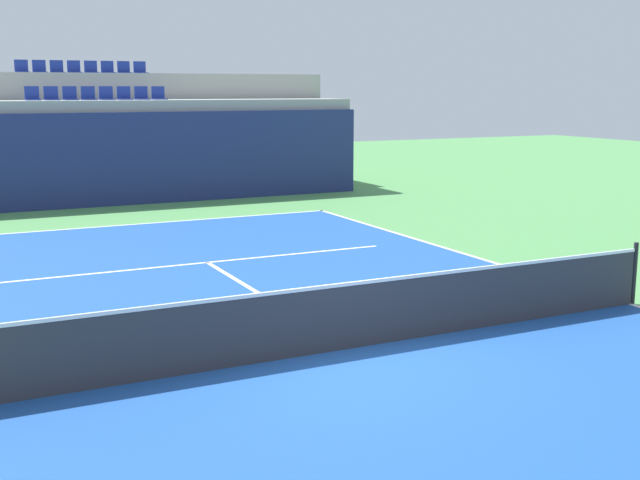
# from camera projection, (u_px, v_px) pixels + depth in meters

# --- Properties ---
(ground_plane) EXTENTS (80.00, 80.00, 0.00)m
(ground_plane) POSITION_uv_depth(u_px,v_px,m) (350.00, 349.00, 11.47)
(ground_plane) COLOR #4C8C4C
(court_surface) EXTENTS (11.00, 24.00, 0.01)m
(court_surface) POSITION_uv_depth(u_px,v_px,m) (350.00, 349.00, 11.47)
(court_surface) COLOR #1E4C99
(court_surface) RESTS_ON ground_plane
(baseline_far) EXTENTS (11.00, 0.10, 0.00)m
(baseline_far) POSITION_uv_depth(u_px,v_px,m) (143.00, 224.00, 22.01)
(baseline_far) COLOR white
(baseline_far) RESTS_ON court_surface
(sideline_right) EXTENTS (0.10, 24.00, 0.00)m
(sideline_right) POSITION_uv_depth(u_px,v_px,m) (630.00, 304.00, 13.83)
(sideline_right) COLOR white
(sideline_right) RESTS_ON court_surface
(service_line_far) EXTENTS (8.26, 0.10, 0.00)m
(service_line_far) POSITION_uv_depth(u_px,v_px,m) (207.00, 262.00, 17.12)
(service_line_far) COLOR white
(service_line_far) RESTS_ON court_surface
(centre_service_line) EXTENTS (0.10, 6.40, 0.00)m
(centre_service_line) POSITION_uv_depth(u_px,v_px,m) (265.00, 297.00, 14.29)
(centre_service_line) COLOR white
(centre_service_line) RESTS_ON court_surface
(back_wall) EXTENTS (17.18, 0.30, 2.91)m
(back_wall) POSITION_uv_depth(u_px,v_px,m) (110.00, 160.00, 25.23)
(back_wall) COLOR navy
(back_wall) RESTS_ON ground_plane
(stands_tier_lower) EXTENTS (17.18, 2.40, 3.28)m
(stands_tier_lower) POSITION_uv_depth(u_px,v_px,m) (101.00, 151.00, 26.38)
(stands_tier_lower) COLOR #9E9E99
(stands_tier_lower) RESTS_ON ground_plane
(stands_tier_upper) EXTENTS (17.18, 2.40, 4.16)m
(stands_tier_upper) POSITION_uv_depth(u_px,v_px,m) (87.00, 133.00, 28.42)
(stands_tier_upper) COLOR #9E9E99
(stands_tier_upper) RESTS_ON ground_plane
(seating_row_lower) EXTENTS (4.47, 0.44, 0.44)m
(seating_row_lower) POSITION_uv_depth(u_px,v_px,m) (98.00, 96.00, 26.14)
(seating_row_lower) COLOR navy
(seating_row_lower) RESTS_ON stands_tier_lower
(seating_row_upper) EXTENTS (4.47, 0.44, 0.44)m
(seating_row_upper) POSITION_uv_depth(u_px,v_px,m) (83.00, 70.00, 28.09)
(seating_row_upper) COLOR navy
(seating_row_upper) RESTS_ON stands_tier_upper
(tennis_net) EXTENTS (11.08, 0.08, 1.07)m
(tennis_net) POSITION_uv_depth(u_px,v_px,m) (350.00, 315.00, 11.38)
(tennis_net) COLOR black
(tennis_net) RESTS_ON court_surface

